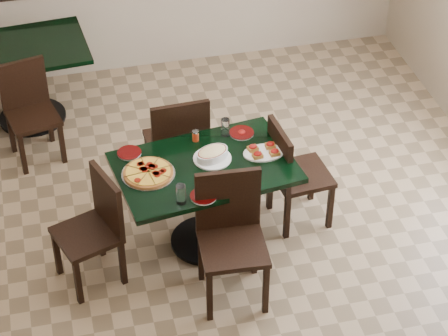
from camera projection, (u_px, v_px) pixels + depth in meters
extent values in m
plane|color=#866C4D|center=(212.00, 250.00, 6.64)|extent=(5.50, 5.50, 0.00)
cube|color=black|center=(205.00, 167.00, 6.26)|extent=(1.36, 0.97, 0.04)
cylinder|color=black|center=(205.00, 207.00, 6.49)|extent=(0.11, 0.11, 0.71)
cylinder|color=black|center=(206.00, 240.00, 6.71)|extent=(0.54, 0.54, 0.03)
cube|color=black|center=(22.00, 49.00, 7.55)|extent=(1.17, 0.89, 0.04)
cylinder|color=black|center=(28.00, 86.00, 7.78)|extent=(0.12, 0.12, 0.71)
cylinder|color=black|center=(33.00, 117.00, 7.99)|extent=(0.60, 0.60, 0.03)
cube|color=black|center=(176.00, 143.00, 6.93)|extent=(0.47, 0.47, 0.04)
cube|color=black|center=(181.00, 131.00, 6.61)|extent=(0.45, 0.06, 0.48)
cube|color=black|center=(194.00, 149.00, 7.27)|extent=(0.04, 0.04, 0.44)
cube|color=black|center=(206.00, 177.00, 6.98)|extent=(0.04, 0.04, 0.44)
cube|color=black|center=(148.00, 157.00, 7.19)|extent=(0.04, 0.04, 0.44)
cube|color=black|center=(159.00, 186.00, 6.89)|extent=(0.04, 0.04, 0.44)
cube|color=black|center=(233.00, 247.00, 5.99)|extent=(0.48, 0.48, 0.04)
cube|color=black|center=(228.00, 199.00, 5.99)|extent=(0.46, 0.07, 0.49)
cube|color=black|center=(209.00, 296.00, 5.97)|extent=(0.04, 0.04, 0.45)
cube|color=black|center=(201.00, 256.00, 6.27)|extent=(0.04, 0.04, 0.45)
cube|color=black|center=(266.00, 289.00, 6.02)|extent=(0.04, 0.04, 0.45)
cube|color=black|center=(255.00, 250.00, 6.32)|extent=(0.04, 0.04, 0.45)
cube|color=black|center=(301.00, 175.00, 6.67)|extent=(0.46, 0.46, 0.04)
cube|color=black|center=(279.00, 155.00, 6.47)|extent=(0.08, 0.42, 0.45)
cube|color=black|center=(330.00, 207.00, 6.72)|extent=(0.04, 0.04, 0.41)
cube|color=black|center=(287.00, 217.00, 6.63)|extent=(0.04, 0.04, 0.41)
cube|color=black|center=(312.00, 179.00, 6.99)|extent=(0.04, 0.04, 0.41)
cube|color=black|center=(270.00, 188.00, 6.90)|extent=(0.04, 0.04, 0.41)
cube|color=black|center=(87.00, 235.00, 6.16)|extent=(0.53, 0.53, 0.04)
cube|color=black|center=(107.00, 200.00, 6.09)|extent=(0.18, 0.40, 0.44)
cube|color=black|center=(57.00, 253.00, 6.33)|extent=(0.05, 0.05, 0.40)
cube|color=black|center=(100.00, 235.00, 6.48)|extent=(0.05, 0.05, 0.40)
cube|color=black|center=(78.00, 282.00, 6.10)|extent=(0.05, 0.05, 0.40)
cube|color=black|center=(123.00, 263.00, 6.25)|extent=(0.05, 0.05, 0.40)
cube|color=black|center=(33.00, 118.00, 7.30)|extent=(0.48, 0.48, 0.04)
cube|color=black|center=(23.00, 83.00, 7.28)|extent=(0.40, 0.13, 0.43)
cube|color=black|center=(23.00, 155.00, 7.25)|extent=(0.05, 0.05, 0.39)
cube|color=black|center=(11.00, 133.00, 7.49)|extent=(0.05, 0.05, 0.39)
cube|color=black|center=(62.00, 144.00, 7.37)|extent=(0.05, 0.05, 0.39)
cube|color=black|center=(50.00, 123.00, 7.61)|extent=(0.05, 0.05, 0.39)
cylinder|color=#B3B3BA|center=(148.00, 174.00, 6.16)|extent=(0.38, 0.38, 0.01)
cylinder|color=brown|center=(148.00, 173.00, 6.15)|extent=(0.36, 0.36, 0.02)
cylinder|color=gold|center=(148.00, 172.00, 6.15)|extent=(0.32, 0.32, 0.01)
cylinder|color=silver|center=(212.00, 158.00, 6.30)|extent=(0.28, 0.28, 0.01)
ellipsoid|color=#CABC8B|center=(212.00, 151.00, 6.26)|extent=(0.26, 0.22, 0.04)
ellipsoid|color=#A56F2D|center=(224.00, 178.00, 6.05)|extent=(0.20, 0.09, 0.08)
cylinder|color=silver|center=(204.00, 196.00, 5.97)|extent=(0.18, 0.18, 0.01)
cylinder|color=#360303|center=(204.00, 196.00, 5.97)|extent=(0.19, 0.19, 0.00)
cylinder|color=silver|center=(242.00, 133.00, 6.54)|extent=(0.18, 0.18, 0.01)
cylinder|color=#360303|center=(242.00, 132.00, 6.54)|extent=(0.19, 0.19, 0.00)
ellipsoid|color=#921007|center=(242.00, 132.00, 6.54)|extent=(0.06, 0.06, 0.03)
cylinder|color=silver|center=(129.00, 153.00, 6.35)|extent=(0.17, 0.17, 0.01)
cylinder|color=#360303|center=(129.00, 152.00, 6.35)|extent=(0.18, 0.18, 0.00)
cube|color=white|center=(209.00, 191.00, 6.02)|extent=(0.16, 0.16, 0.00)
cube|color=#B3B3BA|center=(212.00, 190.00, 6.02)|extent=(0.02, 0.15, 0.00)
cylinder|color=white|center=(225.00, 127.00, 6.49)|extent=(0.07, 0.07, 0.14)
cylinder|color=white|center=(181.00, 194.00, 5.88)|extent=(0.07, 0.07, 0.15)
cylinder|color=#B42D13|center=(196.00, 136.00, 6.46)|extent=(0.05, 0.05, 0.08)
cylinder|color=#B3B3BA|center=(195.00, 132.00, 6.43)|extent=(0.05, 0.05, 0.01)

